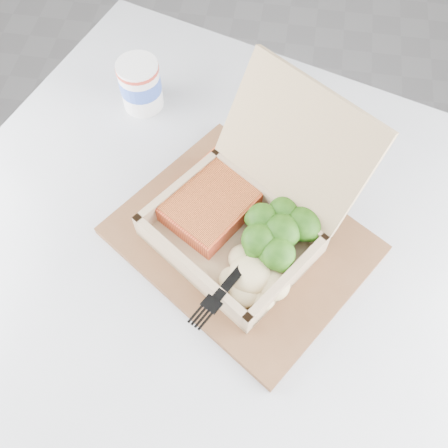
% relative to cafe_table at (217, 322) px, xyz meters
% --- Properties ---
extents(floor, '(4.00, 4.00, 0.00)m').
position_rel_cafe_table_xyz_m(floor, '(0.49, 0.33, -0.55)').
color(floor, gray).
rests_on(floor, ground).
extents(cafe_table, '(1.05, 1.05, 0.74)m').
position_rel_cafe_table_xyz_m(cafe_table, '(0.00, 0.00, 0.00)').
color(cafe_table, black).
rests_on(cafe_table, floor).
extents(serving_tray, '(0.40, 0.38, 0.01)m').
position_rel_cafe_table_xyz_m(serving_tray, '(0.03, 0.05, 0.20)').
color(serving_tray, brown).
rests_on(serving_tray, cafe_table).
extents(takeout_container, '(0.30, 0.31, 0.18)m').
position_rel_cafe_table_xyz_m(takeout_container, '(0.03, 0.08, 0.25)').
color(takeout_container, tan).
rests_on(takeout_container, serving_tray).
extents(salmon_fillet, '(0.15, 0.17, 0.03)m').
position_rel_cafe_table_xyz_m(salmon_fillet, '(-0.02, 0.09, 0.23)').
color(salmon_fillet, '#DA5F2A').
rests_on(salmon_fillet, takeout_container).
extents(broccoli_pile, '(0.11, 0.11, 0.04)m').
position_rel_cafe_table_xyz_m(broccoli_pile, '(0.08, 0.05, 0.23)').
color(broccoli_pile, '#356E18').
rests_on(broccoli_pile, takeout_container).
extents(mashed_potatoes, '(0.09, 0.08, 0.03)m').
position_rel_cafe_table_xyz_m(mashed_potatoes, '(0.05, -0.01, 0.23)').
color(mashed_potatoes, '#CAB583').
rests_on(mashed_potatoes, takeout_container).
extents(plastic_fork, '(0.08, 0.14, 0.02)m').
position_rel_cafe_table_xyz_m(plastic_fork, '(0.04, 0.01, 0.24)').
color(plastic_fork, black).
rests_on(plastic_fork, mashed_potatoes).
extents(paper_cup, '(0.06, 0.06, 0.08)m').
position_rel_cafe_table_xyz_m(paper_cup, '(-0.16, 0.28, 0.23)').
color(paper_cup, white).
rests_on(paper_cup, cafe_table).
extents(receipt, '(0.10, 0.15, 0.00)m').
position_rel_cafe_table_xyz_m(receipt, '(0.11, 0.21, 0.19)').
color(receipt, white).
rests_on(receipt, cafe_table).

